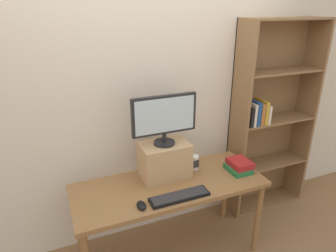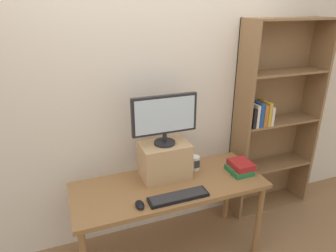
{
  "view_description": "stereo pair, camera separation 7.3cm",
  "coord_description": "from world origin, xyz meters",
  "px_view_note": "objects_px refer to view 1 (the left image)",
  "views": [
    {
      "loc": [
        -0.8,
        -1.88,
        2.04
      ],
      "look_at": [
        0.01,
        0.05,
        1.2
      ],
      "focal_mm": 32.0,
      "sensor_mm": 36.0,
      "label": 1
    },
    {
      "loc": [
        -0.73,
        -1.91,
        2.04
      ],
      "look_at": [
        0.01,
        0.05,
        1.2
      ],
      "focal_mm": 32.0,
      "sensor_mm": 36.0,
      "label": 2
    }
  ],
  "objects_px": {
    "computer_monitor": "(164,117)",
    "bookshelf_unit": "(269,118)",
    "keyboard": "(180,197)",
    "computer_mouse": "(141,205)",
    "desk": "(169,192)",
    "riser_box": "(164,160)",
    "book_stack": "(239,166)",
    "desk_speaker": "(194,162)"
  },
  "relations": [
    {
      "from": "computer_monitor",
      "to": "keyboard",
      "type": "height_order",
      "value": "computer_monitor"
    },
    {
      "from": "bookshelf_unit",
      "to": "computer_mouse",
      "type": "bearing_deg",
      "value": -160.91
    },
    {
      "from": "keyboard",
      "to": "riser_box",
      "type": "bearing_deg",
      "value": 87.5
    },
    {
      "from": "bookshelf_unit",
      "to": "computer_mouse",
      "type": "xyz_separation_m",
      "value": [
        -1.53,
        -0.53,
        -0.25
      ]
    },
    {
      "from": "desk",
      "to": "computer_monitor",
      "type": "height_order",
      "value": "computer_monitor"
    },
    {
      "from": "riser_box",
      "to": "book_stack",
      "type": "height_order",
      "value": "riser_box"
    },
    {
      "from": "desk",
      "to": "book_stack",
      "type": "distance_m",
      "value": 0.64
    },
    {
      "from": "riser_box",
      "to": "book_stack",
      "type": "relative_size",
      "value": 1.89
    },
    {
      "from": "desk",
      "to": "keyboard",
      "type": "height_order",
      "value": "keyboard"
    },
    {
      "from": "bookshelf_unit",
      "to": "book_stack",
      "type": "distance_m",
      "value": 0.74
    },
    {
      "from": "desk",
      "to": "computer_mouse",
      "type": "relative_size",
      "value": 14.75
    },
    {
      "from": "desk",
      "to": "bookshelf_unit",
      "type": "height_order",
      "value": "bookshelf_unit"
    },
    {
      "from": "computer_mouse",
      "to": "desk_speaker",
      "type": "distance_m",
      "value": 0.68
    },
    {
      "from": "book_stack",
      "to": "computer_monitor",
      "type": "bearing_deg",
      "value": 164.8
    },
    {
      "from": "bookshelf_unit",
      "to": "book_stack",
      "type": "relative_size",
      "value": 9.41
    },
    {
      "from": "desk_speaker",
      "to": "computer_monitor",
      "type": "bearing_deg",
      "value": -177.27
    },
    {
      "from": "bookshelf_unit",
      "to": "book_stack",
      "type": "height_order",
      "value": "bookshelf_unit"
    },
    {
      "from": "computer_monitor",
      "to": "bookshelf_unit",
      "type": "bearing_deg",
      "value": 9.42
    },
    {
      "from": "desk",
      "to": "computer_monitor",
      "type": "bearing_deg",
      "value": 86.26
    },
    {
      "from": "riser_box",
      "to": "desk_speaker",
      "type": "relative_size",
      "value": 3.2
    },
    {
      "from": "keyboard",
      "to": "desk_speaker",
      "type": "xyz_separation_m",
      "value": [
        0.3,
        0.34,
        0.05
      ]
    },
    {
      "from": "computer_mouse",
      "to": "desk",
      "type": "bearing_deg",
      "value": 33.98
    },
    {
      "from": "computer_monitor",
      "to": "keyboard",
      "type": "xyz_separation_m",
      "value": [
        -0.01,
        -0.33,
        -0.51
      ]
    },
    {
      "from": "desk",
      "to": "computer_monitor",
      "type": "xyz_separation_m",
      "value": [
        0.01,
        0.12,
        0.6
      ]
    },
    {
      "from": "keyboard",
      "to": "desk_speaker",
      "type": "bearing_deg",
      "value": 49.22
    },
    {
      "from": "bookshelf_unit",
      "to": "keyboard",
      "type": "bearing_deg",
      "value": -156.7
    },
    {
      "from": "bookshelf_unit",
      "to": "riser_box",
      "type": "bearing_deg",
      "value": -170.64
    },
    {
      "from": "desk",
      "to": "book_stack",
      "type": "xyz_separation_m",
      "value": [
        0.63,
        -0.04,
        0.13
      ]
    },
    {
      "from": "riser_box",
      "to": "book_stack",
      "type": "xyz_separation_m",
      "value": [
        0.62,
        -0.17,
        -0.1
      ]
    },
    {
      "from": "keyboard",
      "to": "computer_mouse",
      "type": "relative_size",
      "value": 4.37
    },
    {
      "from": "desk",
      "to": "riser_box",
      "type": "relative_size",
      "value": 3.93
    },
    {
      "from": "riser_box",
      "to": "computer_monitor",
      "type": "relative_size",
      "value": 0.75
    },
    {
      "from": "riser_box",
      "to": "computer_mouse",
      "type": "bearing_deg",
      "value": -133.27
    },
    {
      "from": "bookshelf_unit",
      "to": "computer_monitor",
      "type": "bearing_deg",
      "value": -170.58
    },
    {
      "from": "computer_mouse",
      "to": "computer_monitor",
      "type": "bearing_deg",
      "value": 46.6
    },
    {
      "from": "riser_box",
      "to": "desk_speaker",
      "type": "distance_m",
      "value": 0.29
    },
    {
      "from": "bookshelf_unit",
      "to": "desk_speaker",
      "type": "distance_m",
      "value": 0.98
    },
    {
      "from": "bookshelf_unit",
      "to": "computer_mouse",
      "type": "distance_m",
      "value": 1.64
    },
    {
      "from": "keyboard",
      "to": "book_stack",
      "type": "bearing_deg",
      "value": 14.22
    },
    {
      "from": "keyboard",
      "to": "desk_speaker",
      "type": "relative_size",
      "value": 3.73
    },
    {
      "from": "keyboard",
      "to": "desk_speaker",
      "type": "height_order",
      "value": "desk_speaker"
    },
    {
      "from": "bookshelf_unit",
      "to": "desk_speaker",
      "type": "height_order",
      "value": "bookshelf_unit"
    }
  ]
}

